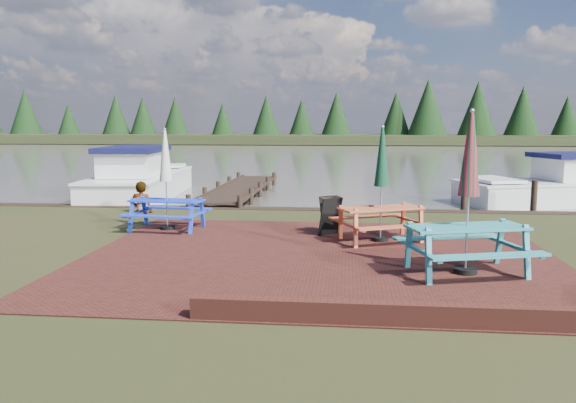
% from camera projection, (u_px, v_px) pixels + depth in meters
% --- Properties ---
extents(ground, '(120.00, 120.00, 0.00)m').
position_uv_depth(ground, '(317.00, 270.00, 9.80)').
color(ground, black).
rests_on(ground, ground).
extents(paving, '(9.00, 7.50, 0.02)m').
position_uv_depth(paving, '(319.00, 256.00, 10.78)').
color(paving, '#3D1813').
rests_on(paving, ground).
extents(brick_wall, '(6.21, 1.79, 0.30)m').
position_uv_depth(brick_wall, '(474.00, 312.00, 7.18)').
color(brick_wall, '#4C1E16').
rests_on(brick_wall, ground).
extents(water, '(120.00, 60.00, 0.02)m').
position_uv_depth(water, '(341.00, 155.00, 46.25)').
color(water, '#4E4A42').
rests_on(water, ground).
extents(far_treeline, '(120.00, 10.00, 8.10)m').
position_uv_depth(far_treeline, '(344.00, 118.00, 74.36)').
color(far_treeline, black).
rests_on(far_treeline, ground).
extents(picnic_table_teal, '(2.39, 2.24, 2.75)m').
position_uv_depth(picnic_table_teal, '(467.00, 218.00, 9.41)').
color(picnic_table_teal, teal).
rests_on(picnic_table_teal, ground).
extents(picnic_table_red, '(2.29, 2.19, 2.48)m').
position_uv_depth(picnic_table_red, '(381.00, 202.00, 12.07)').
color(picnic_table_red, '#BC5330').
rests_on(picnic_table_red, ground).
extents(picnic_table_blue, '(1.88, 1.70, 2.42)m').
position_uv_depth(picnic_table_blue, '(167.00, 195.00, 13.41)').
color(picnic_table_blue, blue).
rests_on(picnic_table_blue, ground).
extents(chalkboard, '(0.56, 0.80, 0.88)m').
position_uv_depth(chalkboard, '(331.00, 215.00, 12.88)').
color(chalkboard, black).
rests_on(chalkboard, ground).
extents(jetty, '(1.76, 9.08, 1.00)m').
position_uv_depth(jetty, '(240.00, 188.00, 21.25)').
color(jetty, black).
rests_on(jetty, ground).
extents(boat_jetty, '(3.19, 7.51, 2.12)m').
position_uv_depth(boat_jetty, '(140.00, 181.00, 20.72)').
color(boat_jetty, silver).
rests_on(boat_jetty, ground).
extents(boat_near, '(7.49, 4.45, 1.92)m').
position_uv_depth(boat_near, '(566.00, 188.00, 19.20)').
color(boat_near, silver).
rests_on(boat_near, ground).
extents(person, '(0.67, 0.44, 1.81)m').
position_uv_depth(person, '(141.00, 182.00, 15.98)').
color(person, gray).
rests_on(person, ground).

